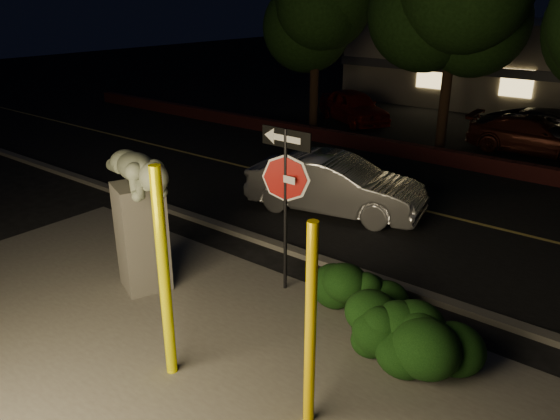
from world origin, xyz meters
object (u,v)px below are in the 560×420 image
(sculpture, at_px, (139,204))
(silver_sedan, at_px, (335,185))
(parked_car_dark, at_px, (557,132))
(parked_car_red, at_px, (353,106))
(signpost, at_px, (286,179))
(yellow_pole_right, at_px, (310,328))
(yellow_pole_left, at_px, (164,276))
(parked_car_darkred, at_px, (532,135))

(sculpture, xyz_separation_m, silver_sedan, (0.66, 5.49, -0.97))
(sculpture, height_order, parked_car_dark, sculpture)
(parked_car_red, distance_m, parked_car_dark, 8.18)
(sculpture, relative_size, parked_car_red, 0.67)
(signpost, bearing_deg, silver_sedan, 111.25)
(yellow_pole_right, bearing_deg, yellow_pole_left, -168.51)
(yellow_pole_left, xyz_separation_m, parked_car_dark, (1.34, 16.47, -0.86))
(signpost, height_order, parked_car_red, signpost)
(silver_sedan, bearing_deg, parked_car_dark, -29.23)
(signpost, height_order, parked_car_darkred, signpost)
(yellow_pole_left, bearing_deg, silver_sedan, 103.35)
(silver_sedan, bearing_deg, yellow_pole_left, -178.64)
(silver_sedan, bearing_deg, yellow_pole_right, -161.49)
(parked_car_dark, bearing_deg, parked_car_darkred, 127.82)
(yellow_pole_right, height_order, parked_car_red, yellow_pole_right)
(yellow_pole_left, bearing_deg, signpost, 93.82)
(yellow_pole_right, xyz_separation_m, parked_car_darkred, (-1.47, 15.50, -0.78))
(signpost, bearing_deg, parked_car_dark, 84.55)
(yellow_pole_right, height_order, parked_car_darkred, yellow_pole_right)
(yellow_pole_left, distance_m, yellow_pole_right, 2.21)
(yellow_pole_right, distance_m, parked_car_dark, 16.07)
(yellow_pole_left, xyz_separation_m, yellow_pole_right, (2.16, 0.44, -0.18))
(yellow_pole_left, relative_size, sculpture, 1.16)
(sculpture, height_order, parked_car_darkred, sculpture)
(yellow_pole_right, bearing_deg, signpost, 132.90)
(signpost, xyz_separation_m, parked_car_dark, (1.54, 13.50, -1.46))
(yellow_pole_left, distance_m, silver_sedan, 7.12)
(yellow_pole_right, distance_m, sculpture, 4.56)
(yellow_pole_right, bearing_deg, parked_car_red, 119.49)
(parked_car_red, bearing_deg, parked_car_darkred, -63.32)
(yellow_pole_right, relative_size, parked_car_darkred, 0.65)
(signpost, bearing_deg, sculpture, -141.70)
(silver_sedan, xyz_separation_m, parked_car_darkred, (2.32, 9.06, -0.10))
(signpost, bearing_deg, yellow_pole_right, -46.03)
(silver_sedan, distance_m, parked_car_dark, 10.05)
(parked_car_red, bearing_deg, signpost, -123.88)
(yellow_pole_left, xyz_separation_m, parked_car_red, (-6.83, 16.34, -0.89))
(yellow_pole_left, relative_size, parked_car_darkred, 0.73)
(parked_car_darkred, relative_size, parked_car_dark, 0.82)
(sculpture, height_order, silver_sedan, sculpture)
(silver_sedan, bearing_deg, parked_car_red, 16.80)
(sculpture, relative_size, parked_car_dark, 0.52)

